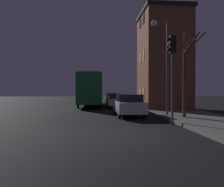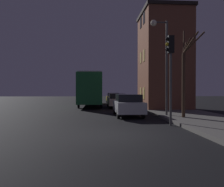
{
  "view_description": "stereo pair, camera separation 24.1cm",
  "coord_description": "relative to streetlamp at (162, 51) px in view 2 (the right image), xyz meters",
  "views": [
    {
      "loc": [
        -0.97,
        -8.99,
        1.83
      ],
      "look_at": [
        0.54,
        9.85,
        1.57
      ],
      "focal_mm": 35.0,
      "sensor_mm": 36.0,
      "label": 1
    },
    {
      "loc": [
        -0.73,
        -9.0,
        1.83
      ],
      "look_at": [
        0.54,
        9.85,
        1.57
      ],
      "focal_mm": 35.0,
      "sensor_mm": 36.0,
      "label": 2
    }
  ],
  "objects": [
    {
      "name": "car_near_lane",
      "position": [
        -2.15,
        1.1,
        -3.7
      ],
      "size": [
        1.84,
        4.49,
        1.56
      ],
      "color": "#B7BABF",
      "rests_on": "ground"
    },
    {
      "name": "traffic_light",
      "position": [
        -0.55,
        -3.32,
        -1.17
      ],
      "size": [
        0.43,
        0.24,
        4.68
      ],
      "color": "#4C4C4C",
      "rests_on": "ground"
    },
    {
      "name": "car_far_lane",
      "position": [
        -2.15,
        16.43,
        -3.73
      ],
      "size": [
        1.71,
        4.39,
        1.5
      ],
      "color": "olive",
      "rests_on": "ground"
    },
    {
      "name": "bare_tree",
      "position": [
        1.03,
        -1.37,
        -1.69
      ],
      "size": [
        1.13,
        2.14,
        5.53
      ],
      "color": "#473323",
      "rests_on": "sidewalk"
    },
    {
      "name": "bus",
      "position": [
        -5.11,
        11.93,
        -2.31
      ],
      "size": [
        2.5,
        11.6,
        3.71
      ],
      "color": "#1E6B33",
      "rests_on": "ground"
    },
    {
      "name": "brick_building",
      "position": [
        2.09,
        6.38,
        0.33
      ],
      "size": [
        4.4,
        5.23,
        9.31
      ],
      "color": "brown",
      "rests_on": "sidewalk"
    },
    {
      "name": "streetlamp",
      "position": [
        0.0,
        0.0,
        0.0
      ],
      "size": [
        1.18,
        0.42,
        6.39
      ],
      "color": "#4C4C4C",
      "rests_on": "sidewalk"
    },
    {
      "name": "ground_plane",
      "position": [
        -3.61,
        -5.44,
        -4.52
      ],
      "size": [
        120.0,
        120.0,
        0.0
      ],
      "primitive_type": "plane",
      "color": "black"
    },
    {
      "name": "car_mid_lane",
      "position": [
        -2.32,
        8.62,
        -3.72
      ],
      "size": [
        1.76,
        4.41,
        1.51
      ],
      "color": "beige",
      "rests_on": "ground"
    }
  ]
}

